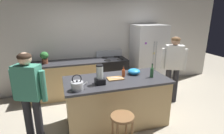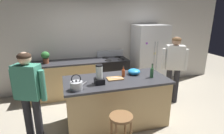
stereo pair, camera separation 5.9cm
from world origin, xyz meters
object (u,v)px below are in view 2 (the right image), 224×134
Objects in this scene: refrigerator at (149,57)px; chef_knife at (116,78)px; kitchen_island at (116,101)px; bottle_olive_oil at (152,72)px; person_by_sink_right at (174,64)px; cutting_board at (115,78)px; tea_kettle at (77,85)px; blender_appliance at (99,76)px; mixing_bowl at (134,72)px; person_by_island_left at (29,90)px; bar_stool at (121,124)px; stove_range at (113,74)px; potted_plant at (45,57)px; bottle_cooking_sauce at (123,73)px.

chef_knife is at bearing -134.76° from refrigerator.
kitchen_island is 7.14× the size of bottle_olive_oil.
cutting_board is at bearing -164.62° from person_by_sink_right.
tea_kettle reaches higher than cutting_board.
blender_appliance is (-0.36, -0.14, 0.62)m from kitchen_island.
tea_kettle is at bearing -159.47° from mixing_bowl.
mixing_bowl is (0.43, 0.16, 0.53)m from kitchen_island.
chef_knife is at bearing 3.91° from person_by_island_left.
blender_appliance is at bearing -159.02° from mixing_bowl.
person_by_island_left is 1.49m from cutting_board.
tea_kettle is at bearing 139.71° from bar_stool.
mixing_bowl is 1.15× the size of chef_knife.
mixing_bowl is at bearing 20.98° from blender_appliance.
bottle_olive_oil is 1.46m from tea_kettle.
stove_range is at bearing 178.70° from refrigerator.
blender_appliance is (-0.75, -1.67, 0.61)m from stove_range.
refrigerator reaches higher than bar_stool.
refrigerator is 6.12× the size of cutting_board.
refrigerator is 1.06m from person_by_sink_right.
person_by_island_left is 7.15× the size of chef_knife.
potted_plant reaches higher than cutting_board.
potted_plant reaches higher than kitchen_island.
stove_range is at bearing 75.69° from kitchen_island.
person_by_sink_right reaches higher than person_by_island_left.
potted_plant is at bearing 130.59° from cutting_board.
stove_range is at bearing 57.38° from tea_kettle.
bottle_cooking_sauce is at bearing -98.61° from stove_range.
bar_stool is at bearing -77.48° from chef_knife.
stove_range reaches higher than bar_stool.
kitchen_island reaches higher than bar_stool.
refrigerator is at bearing 45.51° from kitchen_island.
mixing_bowl is at bearing 133.16° from bottle_olive_oil.
bottle_cooking_sauce is at bearing 28.60° from kitchen_island.
bottle_olive_oil is 0.37m from mixing_bowl.
mixing_bowl is 0.48m from cutting_board.
blender_appliance reaches higher than kitchen_island.
blender_appliance reaches higher than mixing_bowl.
blender_appliance is at bearing -163.08° from person_by_sink_right.
person_by_sink_right is at bearing 14.13° from bottle_cooking_sauce.
refrigerator is 2.83m from potted_plant.
person_by_sink_right reaches higher than blender_appliance.
potted_plant is at bearing 178.98° from refrigerator.
person_by_island_left is 2.40× the size of bar_stool.
stove_range is 2.22m from tea_kettle.
kitchen_island is 1.57m from stove_range.
stove_range is 1.93m from blender_appliance.
refrigerator is at bearing 69.80° from chef_knife.
potted_plant is at bearing 179.15° from stove_range.
bottle_cooking_sauce is at bearing -165.48° from mixing_bowl.
bottle_olive_oil is at bearing 6.96° from tea_kettle.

